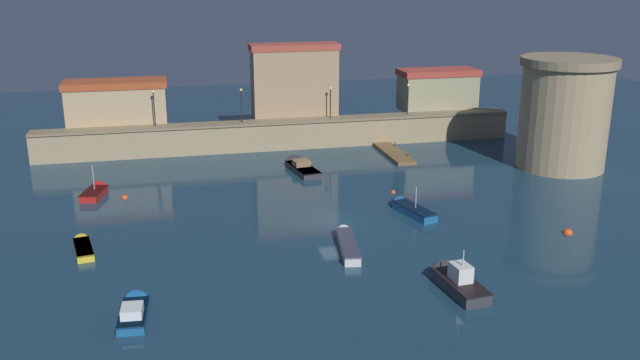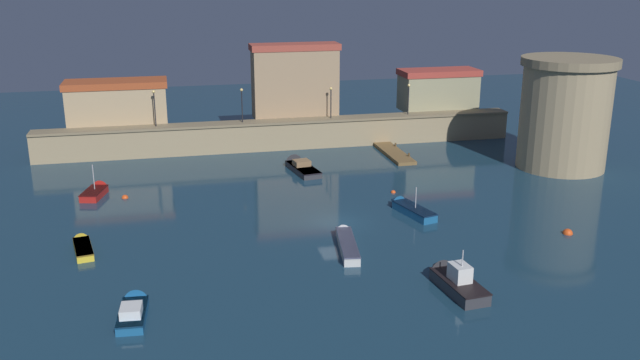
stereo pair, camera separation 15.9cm
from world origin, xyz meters
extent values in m
plane|color=#19384C|center=(0.00, 0.00, 0.00)|extent=(138.42, 138.42, 0.00)
cube|color=#9E8966|center=(0.00, 24.15, 1.47)|extent=(52.74, 2.16, 2.94)
cube|color=#817053|center=(0.00, 24.15, 3.06)|extent=(52.74, 2.46, 0.24)
cube|color=tan|center=(-17.63, 27.42, 4.96)|extent=(10.39, 4.39, 4.04)
cube|color=#A54623|center=(-17.63, 27.42, 7.33)|extent=(10.81, 4.57, 0.70)
cube|color=#A28462|center=(1.87, 26.79, 6.72)|extent=(9.55, 3.12, 7.56)
cube|color=#A74436|center=(1.87, 26.79, 10.84)|extent=(9.93, 3.24, 0.70)
cube|color=#999470|center=(19.31, 27.26, 4.99)|extent=(8.95, 4.06, 4.10)
cube|color=#AE3D33|center=(19.31, 27.26, 7.38)|extent=(9.31, 4.22, 0.70)
cylinder|color=#9E8966|center=(25.81, 10.51, 5.09)|extent=(8.58, 8.58, 10.18)
cylinder|color=#867556|center=(25.81, 10.51, 10.58)|extent=(9.27, 9.27, 0.80)
cube|color=brown|center=(11.09, 18.73, 0.18)|extent=(1.99, 8.69, 0.35)
cylinder|color=brown|center=(11.98, 20.90, 0.35)|extent=(0.20, 0.20, 0.70)
cylinder|color=brown|center=(11.98, 16.56, 0.35)|extent=(0.20, 0.20, 0.70)
cylinder|color=black|center=(-13.66, 24.15, 4.95)|extent=(0.12, 0.12, 3.55)
sphere|color=#F9D172|center=(-13.66, 24.15, 6.87)|extent=(0.32, 0.32, 0.32)
cylinder|color=black|center=(-4.48, 24.15, 4.87)|extent=(0.12, 0.12, 3.38)
sphere|color=#F9D172|center=(-4.48, 24.15, 6.71)|extent=(0.32, 0.32, 0.32)
cylinder|color=black|center=(5.40, 24.15, 4.75)|extent=(0.12, 0.12, 3.15)
sphere|color=#F9D172|center=(5.40, 24.15, 6.48)|extent=(0.32, 0.32, 0.32)
cylinder|color=black|center=(14.47, 24.15, 4.77)|extent=(0.12, 0.12, 3.18)
sphere|color=#F9D172|center=(14.47, 24.15, 6.51)|extent=(0.32, 0.32, 0.32)
cube|color=#195689|center=(6.62, 0.38, 0.35)|extent=(2.43, 4.73, 0.70)
cone|color=#195689|center=(5.90, 3.14, 0.35)|extent=(1.55, 1.55, 1.27)
cube|color=#0E2440|center=(6.62, 0.38, 0.66)|extent=(2.48, 4.82, 0.08)
cylinder|color=#B2B2B7|center=(6.65, 0.25, 1.56)|extent=(0.08, 0.08, 1.73)
cube|color=#333338|center=(0.25, 14.42, 0.29)|extent=(2.68, 5.63, 0.58)
cone|color=#333338|center=(-0.29, 17.73, 0.29)|extent=(1.95, 1.66, 1.75)
cube|color=black|center=(0.25, 14.42, 0.54)|extent=(2.74, 5.75, 0.08)
cube|color=olive|center=(0.18, 14.81, 0.86)|extent=(1.73, 1.60, 0.55)
cube|color=gold|center=(-18.84, -1.74, 0.27)|extent=(1.77, 3.89, 0.54)
cone|color=gold|center=(-19.26, 0.57, 0.27)|extent=(1.24, 1.22, 1.07)
cube|color=brown|center=(-18.84, -1.74, 0.50)|extent=(1.81, 3.97, 0.08)
cube|color=#195689|center=(-15.12, -12.52, 0.28)|extent=(1.76, 3.85, 0.57)
cone|color=#195689|center=(-14.95, -10.17, 0.28)|extent=(1.49, 1.15, 1.42)
cube|color=#0C2D4D|center=(-15.12, -12.52, 0.53)|extent=(1.79, 3.92, 0.08)
cube|color=silver|center=(-15.15, -13.00, 0.84)|extent=(1.27, 1.50, 0.55)
cube|color=#99B7C6|center=(-15.10, -12.29, 0.87)|extent=(1.05, 0.13, 0.33)
cube|color=#333338|center=(4.49, -13.38, 0.40)|extent=(2.21, 4.71, 0.80)
cone|color=#333338|center=(4.21, -10.53, 0.40)|extent=(1.79, 1.44, 1.68)
cube|color=black|center=(4.49, -13.38, 0.76)|extent=(2.25, 4.80, 0.08)
cube|color=silver|center=(4.49, -13.35, 1.33)|extent=(1.18, 1.50, 1.05)
cylinder|color=#B2B2B7|center=(4.51, -13.55, 1.85)|extent=(0.08, 0.08, 2.08)
cube|color=silver|center=(-0.54, -5.47, 0.35)|extent=(1.95, 5.87, 0.70)
cone|color=silver|center=(-0.03, -1.97, 0.35)|extent=(1.25, 1.54, 1.06)
cube|color=#4C506B|center=(-0.54, -5.47, 0.66)|extent=(1.99, 5.99, 0.08)
cube|color=red|center=(-19.14, 10.94, 0.33)|extent=(2.26, 3.56, 0.66)
cone|color=red|center=(-18.62, 12.94, 0.33)|extent=(1.59, 1.25, 1.41)
cube|color=#4E0D0D|center=(-19.14, 10.94, 0.62)|extent=(2.30, 3.63, 0.08)
cylinder|color=#B2B2B7|center=(-19.07, 11.20, 1.76)|extent=(0.08, 0.08, 2.21)
sphere|color=#EA4C19|center=(16.53, -6.03, 0.00)|extent=(0.77, 0.77, 0.77)
sphere|color=#EA4C19|center=(6.84, 6.37, 0.00)|extent=(0.44, 0.44, 0.44)
sphere|color=#EA4C19|center=(-16.51, 10.10, 0.00)|extent=(0.58, 0.58, 0.58)
camera|label=1|loc=(-12.64, -49.27, 19.28)|focal=38.73mm
camera|label=2|loc=(-12.49, -49.30, 19.28)|focal=38.73mm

